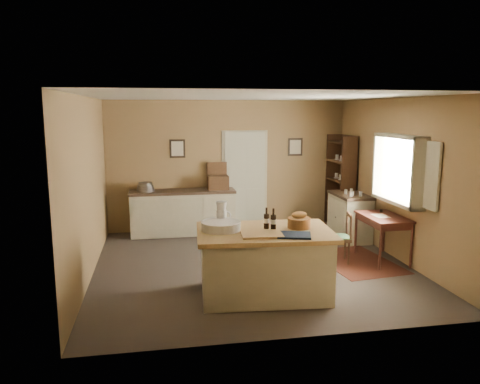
% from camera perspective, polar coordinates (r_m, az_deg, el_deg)
% --- Properties ---
extents(ground, '(5.00, 5.00, 0.00)m').
position_cam_1_polar(ground, '(7.71, 1.45, -8.93)').
color(ground, '#4E433C').
rests_on(ground, ground).
extents(wall_back, '(5.00, 0.10, 2.70)m').
position_cam_1_polar(wall_back, '(9.82, -1.46, 3.25)').
color(wall_back, olive).
rests_on(wall_back, ground).
extents(wall_front, '(5.00, 0.10, 2.70)m').
position_cam_1_polar(wall_front, '(5.01, 7.32, -3.33)').
color(wall_front, olive).
rests_on(wall_front, ground).
extents(wall_left, '(0.10, 5.00, 2.70)m').
position_cam_1_polar(wall_left, '(7.31, -18.08, 0.45)').
color(wall_left, olive).
rests_on(wall_left, ground).
extents(wall_right, '(0.10, 5.00, 2.70)m').
position_cam_1_polar(wall_right, '(8.26, 18.75, 1.46)').
color(wall_right, olive).
rests_on(wall_right, ground).
extents(ceiling, '(5.00, 5.00, 0.00)m').
position_cam_1_polar(ceiling, '(7.30, 1.55, 11.56)').
color(ceiling, silver).
rests_on(ceiling, wall_back).
extents(door, '(0.97, 0.06, 2.11)m').
position_cam_1_polar(door, '(9.89, 0.57, 1.58)').
color(door, '#BCBBA2').
rests_on(door, ground).
extents(framed_prints, '(2.82, 0.02, 0.38)m').
position_cam_1_polar(framed_prints, '(9.80, -0.29, 5.41)').
color(framed_prints, black).
rests_on(framed_prints, ground).
extents(window, '(0.25, 1.99, 1.12)m').
position_cam_1_polar(window, '(8.02, 19.03, 2.65)').
color(window, beige).
rests_on(window, ground).
extents(work_island, '(1.89, 1.31, 1.20)m').
position_cam_1_polar(work_island, '(6.40, 2.90, -8.39)').
color(work_island, beige).
rests_on(work_island, ground).
extents(sideboard, '(2.12, 0.60, 1.18)m').
position_cam_1_polar(sideboard, '(9.57, -6.94, -2.27)').
color(sideboard, beige).
rests_on(sideboard, ground).
extents(rug, '(1.28, 1.72, 0.01)m').
position_cam_1_polar(rug, '(8.12, 13.96, -8.22)').
color(rug, '#45190F').
rests_on(rug, ground).
extents(writing_desk, '(0.61, 1.00, 0.82)m').
position_cam_1_polar(writing_desk, '(8.13, 17.05, -3.43)').
color(writing_desk, '#3D1B15').
rests_on(writing_desk, ground).
extents(desk_chair, '(0.45, 0.45, 0.81)m').
position_cam_1_polar(desk_chair, '(7.92, 11.86, -5.56)').
color(desk_chair, black).
rests_on(desk_chair, ground).
extents(right_cabinet, '(0.57, 1.02, 0.99)m').
position_cam_1_polar(right_cabinet, '(9.37, 13.23, -2.88)').
color(right_cabinet, beige).
rests_on(right_cabinet, ground).
extents(shelving_unit, '(0.34, 0.89, 1.99)m').
position_cam_1_polar(shelving_unit, '(10.03, 12.40, 1.09)').
color(shelving_unit, black).
rests_on(shelving_unit, ground).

